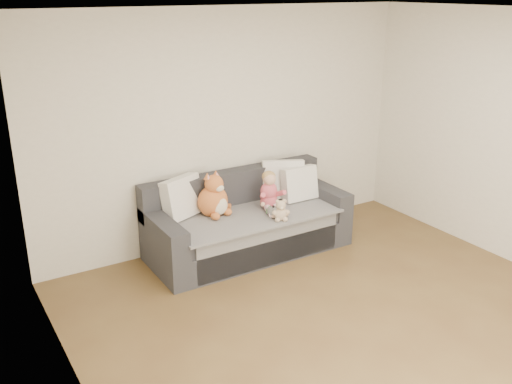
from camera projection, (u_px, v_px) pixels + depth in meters
room_shell at (352, 180)px, 4.64m from camera, size 5.00×5.00×5.00m
sofa at (247, 224)px, 6.27m from camera, size 2.20×0.94×0.85m
cushion_left at (182, 197)px, 6.00m from camera, size 0.52×0.38×0.45m
cushion_right_back at (283, 179)px, 6.55m from camera, size 0.52×0.40×0.45m
cushion_right_front at (299, 184)px, 6.48m from camera, size 0.42×0.19×0.40m
toddler at (270, 193)px, 6.22m from camera, size 0.30×0.44×0.43m
plush_cat at (214, 198)px, 6.05m from camera, size 0.41×0.39×0.51m
teddy_bear at (281, 212)px, 5.93m from camera, size 0.18×0.15×0.24m
plush_cow at (274, 211)px, 6.02m from camera, size 0.13×0.20×0.16m
sippy_cup at (270, 210)px, 6.10m from camera, size 0.09×0.06×0.10m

